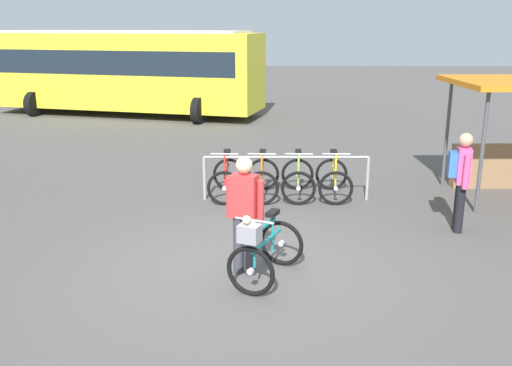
% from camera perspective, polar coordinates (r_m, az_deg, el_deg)
% --- Properties ---
extents(ground_plane, '(80.00, 80.00, 0.00)m').
position_cam_1_polar(ground_plane, '(7.95, -1.47, -8.57)').
color(ground_plane, '#514F4C').
extents(bike_rack_rail, '(3.21, 0.15, 0.88)m').
position_cam_1_polar(bike_rack_rail, '(10.73, 3.10, 1.68)').
color(bike_rack_rail, '#99999E').
rests_on(bike_rack_rail, ground).
extents(racked_bike_red, '(0.67, 1.11, 0.97)m').
position_cam_1_polar(racked_bike_red, '(10.98, -3.01, 0.41)').
color(racked_bike_red, black).
rests_on(racked_bike_red, ground).
extents(racked_bike_orange, '(0.68, 1.11, 0.97)m').
position_cam_1_polar(racked_bike_orange, '(10.96, 0.65, 0.41)').
color(racked_bike_orange, black).
rests_on(racked_bike_orange, ground).
extents(racked_bike_lime, '(0.69, 1.11, 0.97)m').
position_cam_1_polar(racked_bike_lime, '(10.99, 4.30, 0.41)').
color(racked_bike_lime, black).
rests_on(racked_bike_lime, ground).
extents(racked_bike_yellow, '(0.68, 1.10, 0.97)m').
position_cam_1_polar(racked_bike_yellow, '(11.06, 7.92, 0.40)').
color(racked_bike_yellow, black).
rests_on(racked_bike_yellow, ground).
extents(featured_bicycle, '(1.03, 1.26, 1.09)m').
position_cam_1_polar(featured_bicycle, '(7.30, 0.72, -6.73)').
color(featured_bicycle, black).
rests_on(featured_bicycle, ground).
extents(person_with_featured_bike, '(0.51, 0.30, 1.64)m').
position_cam_1_polar(person_with_featured_bike, '(7.43, -1.19, -2.82)').
color(person_with_featured_bike, '#383842').
rests_on(person_with_featured_bike, ground).
extents(pedestrian_with_backpack, '(0.38, 0.52, 1.64)m').
position_cam_1_polar(pedestrian_with_backpack, '(9.60, 20.17, 0.70)').
color(pedestrian_with_backpack, black).
rests_on(pedestrian_with_backpack, ground).
extents(bus_distant, '(10.31, 4.88, 3.08)m').
position_cam_1_polar(bus_distant, '(21.68, -13.03, 11.37)').
color(bus_distant, yellow).
rests_on(bus_distant, ground).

